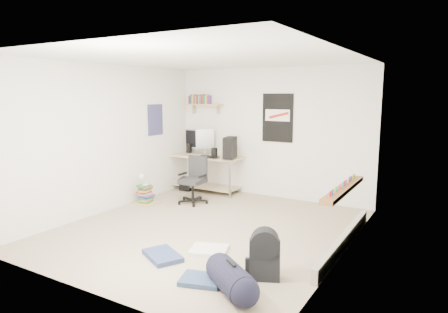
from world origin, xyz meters
The scene contains 26 objects.
floor centered at (0.00, 0.00, -0.01)m, with size 4.00×4.50×0.01m, color gray.
ceiling centered at (0.00, 0.00, 2.50)m, with size 4.00×4.50×0.01m, color white.
back_wall centered at (0.00, 2.25, 1.25)m, with size 4.00×0.01×2.50m, color silver.
left_wall centered at (-2.00, 0.00, 1.25)m, with size 0.01×4.50×2.50m, color silver.
right_wall centered at (2.00, 0.00, 1.25)m, with size 0.01×4.50×2.50m, color silver.
desk centered at (-1.37, 2.00, 0.36)m, with size 1.70×0.75×0.78m, color tan.
monitor_left centered at (-1.62, 1.97, 0.98)m, with size 0.36×0.09×0.40m, color #A4A5A9.
monitor_right centered at (-1.35, 2.00, 0.98)m, with size 0.37×0.09×0.41m, color #A0A0A5.
pc_tower centered at (-0.62, 1.76, 0.98)m, with size 0.19×0.39×0.41m, color black.
keyboard centered at (-1.03, 1.69, 0.79)m, with size 0.39×0.14×0.02m, color black.
speaker_left centered at (-1.70, 1.93, 0.87)m, with size 0.10×0.10×0.19m, color black.
speaker_right centered at (-0.93, 1.69, 0.87)m, with size 0.09×0.09×0.19m, color black.
office_chair centered at (-1.00, 1.05, 0.49)m, with size 0.57×0.57×0.87m, color #262528.
wall_shelf centered at (-1.45, 2.14, 1.78)m, with size 0.80×0.22×0.24m, color tan.
poster_back_wall centered at (0.15, 2.23, 1.55)m, with size 0.62×0.03×0.92m, color black.
poster_left_wall centered at (-1.99, 1.20, 1.50)m, with size 0.02×0.42×0.60m, color navy.
window centered at (1.95, 0.30, 1.45)m, with size 0.10×1.50×1.26m, color brown.
baseboard_heater centered at (1.96, 0.30, 0.09)m, with size 0.08×2.50×0.18m, color #B7B2A8.
backpack centered at (1.41, -1.02, 0.20)m, with size 0.33×0.27×0.45m, color black.
duffel_bag centered at (1.28, -1.52, 0.14)m, with size 0.31×0.31×0.61m, color black.
tshirt centered at (0.49, -0.72, 0.02)m, with size 0.46×0.39×0.04m, color silver.
jeans_a centered at (0.11, -1.19, 0.03)m, with size 0.54×0.34×0.06m, color navy.
jeans_b centered at (0.88, -1.48, 0.03)m, with size 0.44×0.33×0.06m, color navy.
book_stack centered at (-1.75, 0.60, 0.15)m, with size 0.42×0.35×0.29m, color brown.
desk_lamp centered at (-1.73, 0.58, 0.38)m, with size 0.12×0.20×0.20m, color white.
subwoofer centered at (-1.68, 1.78, 0.14)m, with size 0.24×0.24×0.26m, color black.
Camera 1 is at (3.15, -4.83, 2.02)m, focal length 32.00 mm.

